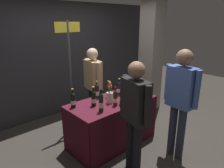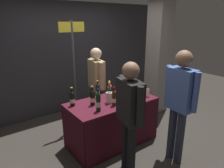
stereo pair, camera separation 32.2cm
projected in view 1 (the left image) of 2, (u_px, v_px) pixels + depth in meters
ground_plane at (112, 141)px, 3.69m from camera, size 12.00×12.00×0.00m
back_partition at (58, 60)px, 4.59m from camera, size 7.32×0.12×2.50m
concrete_pillar at (151, 47)px, 4.70m from camera, size 0.41×0.41×3.00m
tasting_table at (112, 114)px, 3.53m from camera, size 1.52×0.75×0.80m
featured_wine_bottle at (122, 96)px, 3.28m from camera, size 0.07×0.07×0.31m
display_bottle_0 at (109, 91)px, 3.57m from camera, size 0.08×0.08×0.31m
display_bottle_1 at (115, 98)px, 3.22m from camera, size 0.07×0.07×0.32m
display_bottle_2 at (101, 102)px, 3.00m from camera, size 0.07×0.07×0.35m
display_bottle_3 at (73, 100)px, 3.16m from camera, size 0.08×0.08×0.31m
display_bottle_4 at (119, 88)px, 3.69m from camera, size 0.07×0.07×0.31m
display_bottle_5 at (97, 91)px, 3.52m from camera, size 0.08×0.08×0.32m
display_bottle_6 at (94, 98)px, 3.22m from camera, size 0.08×0.08×0.32m
wine_glass_near_vendor at (134, 95)px, 3.44m from camera, size 0.06×0.06×0.13m
wine_glass_mid at (128, 86)px, 3.90m from camera, size 0.08×0.08×0.13m
flower_vase at (110, 96)px, 3.34m from camera, size 0.11×0.11×0.37m
brochure_stand at (144, 91)px, 3.70m from camera, size 0.01×0.15×0.15m
vendor_presenter at (93, 81)px, 4.01m from camera, size 0.28×0.57×1.60m
taster_foreground_right at (135, 109)px, 2.71m from camera, size 0.31×0.58×1.62m
taster_foreground_left at (180, 95)px, 3.02m from camera, size 0.24×0.56×1.72m
booth_signpost at (70, 65)px, 3.81m from camera, size 0.50×0.04×2.10m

